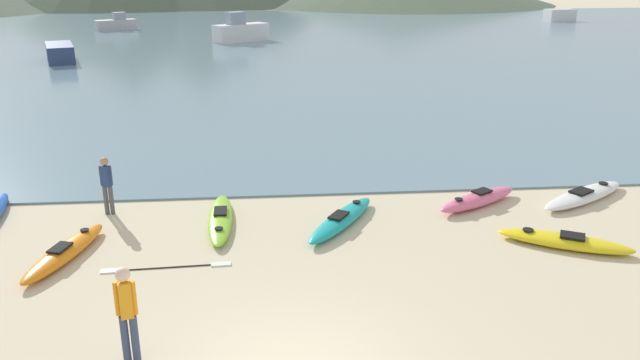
# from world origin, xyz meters

# --- Properties ---
(bay_water) EXTENTS (160.00, 70.00, 0.06)m
(bay_water) POSITION_xyz_m (0.00, 43.16, 0.03)
(bay_water) COLOR slate
(bay_water) RESTS_ON ground_plane
(kayak_on_sand_0) EXTENTS (1.41, 3.14, 0.36)m
(kayak_on_sand_0) POSITION_xyz_m (-4.83, 4.71, 0.16)
(kayak_on_sand_0) COLOR orange
(kayak_on_sand_0) RESTS_ON ground_plane
(kayak_on_sand_1) EXTENTS (2.29, 3.10, 0.35)m
(kayak_on_sand_1) POSITION_xyz_m (1.56, 6.04, 0.15)
(kayak_on_sand_1) COLOR teal
(kayak_on_sand_1) RESTS_ON ground_plane
(kayak_on_sand_2) EXTENTS (3.38, 2.50, 0.33)m
(kayak_on_sand_2) POSITION_xyz_m (8.50, 7.17, 0.14)
(kayak_on_sand_2) COLOR white
(kayak_on_sand_2) RESTS_ON ground_plane
(kayak_on_sand_3) EXTENTS (2.77, 2.02, 0.41)m
(kayak_on_sand_3) POSITION_xyz_m (5.42, 7.04, 0.18)
(kayak_on_sand_3) COLOR #E5668C
(kayak_on_sand_3) RESTS_ON ground_plane
(kayak_on_sand_5) EXTENTS (3.02, 2.04, 0.33)m
(kayak_on_sand_5) POSITION_xyz_m (6.60, 4.33, 0.14)
(kayak_on_sand_5) COLOR yellow
(kayak_on_sand_5) RESTS_ON ground_plane
(kayak_on_sand_6) EXTENTS (0.68, 3.30, 0.31)m
(kayak_on_sand_6) POSITION_xyz_m (-1.49, 6.38, 0.13)
(kayak_on_sand_6) COLOR #8CCC2D
(kayak_on_sand_6) RESTS_ON ground_plane
(person_near_foreground) EXTENTS (0.35, 0.28, 1.75)m
(person_near_foreground) POSITION_xyz_m (-2.59, 0.67, 1.00)
(person_near_foreground) COLOR #384260
(person_near_foreground) RESTS_ON ground_plane
(person_near_waterline) EXTENTS (0.32, 0.27, 1.56)m
(person_near_waterline) POSITION_xyz_m (-4.43, 7.28, 0.90)
(person_near_waterline) COLOR #4C4C4C
(person_near_waterline) RESTS_ON ground_plane
(moored_boat_0) EXTENTS (3.90, 2.89, 1.63)m
(moored_boat_0) POSITION_xyz_m (-14.29, 54.06, 0.63)
(moored_boat_0) COLOR #B2B2B7
(moored_boat_0) RESTS_ON bay_water
(moored_boat_1) EXTENTS (3.40, 2.14, 1.27)m
(moored_boat_1) POSITION_xyz_m (32.06, 59.40, 0.70)
(moored_boat_1) COLOR white
(moored_boat_1) RESTS_ON bay_water
(moored_boat_2) EXTENTS (2.89, 4.49, 1.10)m
(moored_boat_2) POSITION_xyz_m (-13.67, 34.37, 0.61)
(moored_boat_2) COLOR navy
(moored_boat_2) RESTS_ON bay_water
(moored_boat_3) EXTENTS (4.66, 3.86, 2.36)m
(moored_boat_3) POSITION_xyz_m (-2.18, 44.04, 0.89)
(moored_boat_3) COLOR white
(moored_boat_3) RESTS_ON bay_water
(loose_paddle) EXTENTS (2.79, 0.32, 0.03)m
(loose_paddle) POSITION_xyz_m (-2.51, 4.03, 0.01)
(loose_paddle) COLOR black
(loose_paddle) RESTS_ON ground_plane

